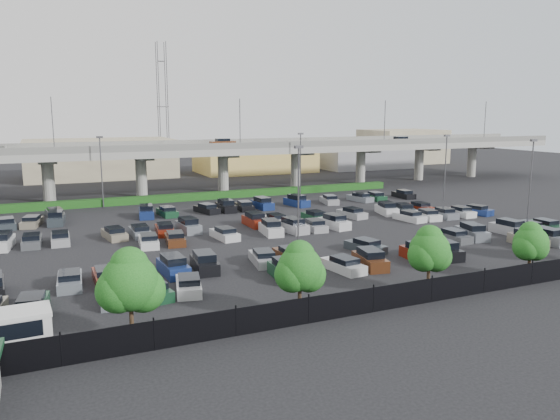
% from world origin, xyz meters
% --- Properties ---
extents(ground, '(280.00, 280.00, 0.00)m').
position_xyz_m(ground, '(0.00, 0.00, 0.00)').
color(ground, black).
extents(overpass, '(150.00, 13.00, 15.80)m').
position_xyz_m(overpass, '(-0.25, 31.99, 6.97)').
color(overpass, gray).
rests_on(overpass, ground).
extents(hedge, '(66.00, 1.60, 1.10)m').
position_xyz_m(hedge, '(0.00, 25.00, 0.55)').
color(hedge, '#134113').
rests_on(hedge, ground).
extents(fence, '(70.00, 0.10, 2.00)m').
position_xyz_m(fence, '(-0.05, -28.00, 0.90)').
color(fence, black).
rests_on(fence, ground).
extents(tree_row, '(65.07, 3.66, 5.94)m').
position_xyz_m(tree_row, '(0.70, -26.53, 3.52)').
color(tree_row, '#332316').
rests_on(tree_row, ground).
extents(parked_cars, '(63.09, 41.64, 1.67)m').
position_xyz_m(parked_cars, '(-0.96, -3.56, 0.62)').
color(parked_cars, slate).
rests_on(parked_cars, ground).
extents(light_poles, '(66.90, 48.38, 10.30)m').
position_xyz_m(light_poles, '(-4.13, 2.00, 6.24)').
color(light_poles, '#47474C').
rests_on(light_poles, ground).
extents(distant_buildings, '(138.00, 24.00, 9.00)m').
position_xyz_m(distant_buildings, '(12.38, 61.81, 3.74)').
color(distant_buildings, gray).
rests_on(distant_buildings, ground).
extents(comm_tower, '(2.40, 2.40, 30.00)m').
position_xyz_m(comm_tower, '(4.00, 74.00, 15.61)').
color(comm_tower, '#47474C').
rests_on(comm_tower, ground).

